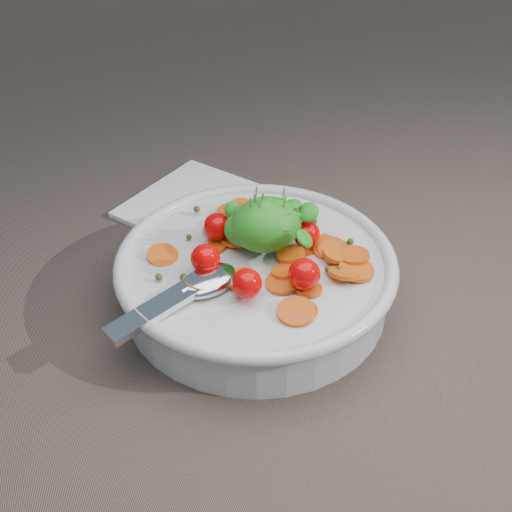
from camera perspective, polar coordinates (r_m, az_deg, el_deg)
name	(u,v)px	position (r m, az deg, el deg)	size (l,w,h in m)	color
ground	(270,276)	(0.66, 1.22, -1.77)	(6.00, 6.00, 0.00)	brown
bowl	(256,274)	(0.61, 0.01, -1.65)	(0.29, 0.26, 0.11)	silver
napkin	(195,203)	(0.77, -5.48, 4.71)	(0.15, 0.13, 0.01)	white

